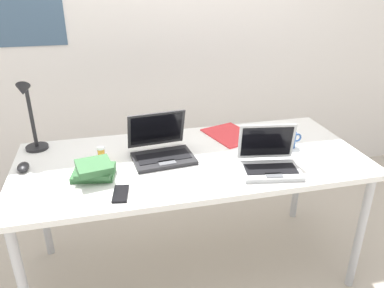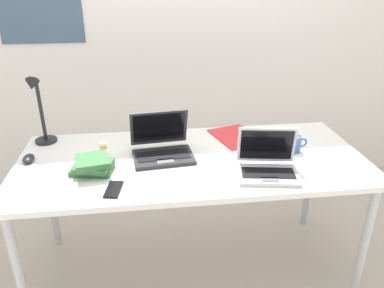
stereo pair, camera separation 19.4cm
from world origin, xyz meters
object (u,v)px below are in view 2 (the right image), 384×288
Objects in this scene: cell_phone at (114,189)px; pill_bottle at (103,149)px; laptop_by_keyboard at (267,165)px; computer_mouse at (29,159)px; coffee_mug at (294,144)px; paper_folder_near_mouse at (236,137)px; book_stack at (93,165)px; desk_lamp at (39,111)px; laptop_back_right at (162,148)px.

cell_phone is 1.72× the size of pill_bottle.
computer_mouse is at bearing 166.79° from laptop_by_keyboard.
coffee_mug is at bearing -4.70° from computer_mouse.
coffee_mug is at bearing -40.06° from paper_folder_near_mouse.
cell_phone is 0.85m from paper_folder_near_mouse.
book_stack is at bearing 172.09° from laptop_by_keyboard.
desk_lamp reaches higher than cell_phone.
desk_lamp is 1.11m from paper_folder_near_mouse.
desk_lamp is 1.39m from coffee_mug.
cell_phone is at bearing -126.04° from laptop_back_right.
pill_bottle reaches higher than paper_folder_near_mouse.
laptop_by_keyboard is at bearing -15.67° from computer_mouse.
desk_lamp is at bearing 160.72° from laptop_back_right.
desk_lamp is at bearing 177.79° from paper_folder_near_mouse.
desk_lamp is at bearing 156.87° from laptop_by_keyboard.
laptop_back_right is 2.44× the size of cell_phone.
cell_phone is 1.20× the size of coffee_mug.
book_stack is (0.34, -0.16, 0.02)m from computer_mouse.
laptop_by_keyboard is 0.85m from pill_bottle.
coffee_mug is (1.36, -0.27, -0.15)m from desk_lamp.
coffee_mug reaches higher than pill_bottle.
computer_mouse is 0.71× the size of cell_phone.
paper_folder_near_mouse is at bearing 46.13° from cell_phone.
book_stack is (0.31, -0.37, -0.16)m from desk_lamp.
laptop_by_keyboard reaches higher than computer_mouse.
laptop_back_right is 0.31m from pill_bottle.
book_stack reaches higher than cell_phone.
desk_lamp is 1.20× the size of laptop_back_right.
computer_mouse is (-0.68, 0.02, -0.03)m from laptop_back_right.
computer_mouse reaches higher than paper_folder_near_mouse.
laptop_back_right is 2.94× the size of coffee_mug.
laptop_back_right is at bearing -3.78° from computer_mouse.
desk_lamp is 0.42m from pill_bottle.
pill_bottle is 0.36× the size of book_stack.
laptop_by_keyboard is 0.73m from cell_phone.
cell_phone is at bearing -59.02° from book_stack.
cell_phone is at bearing -163.27° from coffee_mug.
laptop_by_keyboard is 0.45m from paper_folder_near_mouse.
cell_phone is (0.45, -0.34, -0.01)m from computer_mouse.
computer_mouse is 0.44× the size of book_stack.
paper_folder_near_mouse is 0.35m from coffee_mug.
laptop_by_keyboard is 1.46× the size of book_stack.
desk_lamp is 0.70m from laptop_back_right.
paper_folder_near_mouse is (1.12, 0.17, -0.01)m from computer_mouse.
paper_folder_near_mouse is at bearing -2.21° from desk_lamp.
pill_bottle is (0.34, -0.19, -0.16)m from desk_lamp.
coffee_mug is (0.22, 0.22, 0.00)m from laptop_by_keyboard.
pill_bottle reaches higher than cell_phone.
laptop_back_right is 4.21× the size of pill_bottle.
book_stack is at bearing -174.28° from coffee_mug.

